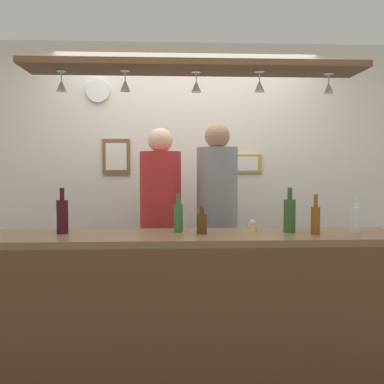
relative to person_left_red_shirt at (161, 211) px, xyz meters
The scene contains 21 objects.
ground_plane 1.16m from the person_left_red_shirt, 60.69° to the right, with size 8.00×8.00×0.00m, color #4C4742.
back_wall 0.75m from the person_left_red_shirt, 69.82° to the left, with size 4.40×0.06×2.60m, color silver.
bar_counter 1.04m from the person_left_red_shirt, 75.38° to the right, with size 2.70×0.55×0.97m.
overhead_glass_rack 1.27m from the person_left_red_shirt, 71.62° to the right, with size 2.20×0.36×0.04m, color brown.
hanging_wineglass_far_left 1.30m from the person_left_red_shirt, 132.02° to the right, with size 0.07×0.07×0.13m.
hanging_wineglass_left 1.17m from the person_left_red_shirt, 106.21° to the right, with size 0.07×0.07×0.13m.
hanging_wineglass_center_left 1.17m from the person_left_red_shirt, 70.44° to the right, with size 0.07×0.07×0.13m.
hanging_wineglass_center 1.34m from the person_left_red_shirt, 48.22° to the right, with size 0.07×0.07×0.13m.
hanging_wineglass_center_right 1.61m from the person_left_red_shirt, 31.51° to the right, with size 0.07×0.07×0.13m.
person_left_red_shirt is the anchor object (origin of this frame).
person_right_grey_shirt 0.47m from the person_left_red_shirt, ahead, with size 0.34×0.34×1.77m.
bottle_beer_green_import 0.71m from the person_left_red_shirt, 79.04° to the right, with size 0.06×0.06×0.26m.
bottle_beer_brown_stubby 0.83m from the person_left_red_shirt, 69.66° to the right, with size 0.07×0.07×0.18m.
bottle_champagne_green 1.14m from the person_left_red_shirt, 39.52° to the right, with size 0.08×0.08×0.30m.
bottle_beer_amber_tall 1.32m from the person_left_red_shirt, 39.29° to the right, with size 0.06×0.06×0.26m.
bottle_soda_clear 1.53m from the person_left_red_shirt, 30.89° to the right, with size 0.06×0.06×0.23m.
bottle_wine_dark_red 0.95m from the person_left_red_shirt, 131.50° to the right, with size 0.08×0.08×0.30m.
cupcake 0.93m from the person_left_red_shirt, 46.46° to the right, with size 0.06×0.06×0.08m.
picture_frame_caricature 0.89m from the person_left_red_shirt, 125.02° to the left, with size 0.26×0.02×0.34m.
picture_frame_lower_pair 1.10m from the person_left_red_shirt, 37.17° to the left, with size 0.30×0.02×0.18m.
wall_clock 1.39m from the person_left_red_shirt, 134.36° to the left, with size 0.22×0.22×0.03m, color white.
Camera 1 is at (-0.16, -3.19, 1.41)m, focal length 41.17 mm.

